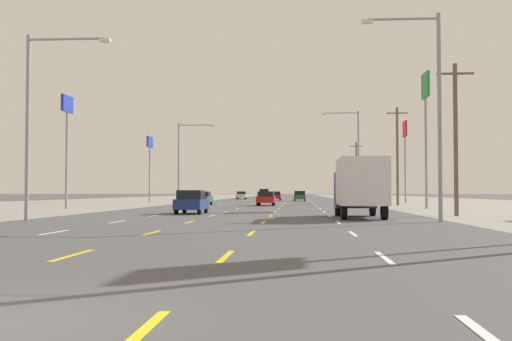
% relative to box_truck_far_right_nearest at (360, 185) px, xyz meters
% --- Properties ---
extents(ground_plane, '(572.00, 572.00, 0.00)m').
position_rel_box_truck_far_right_nearest_xyz_m(ground_plane, '(-6.77, 38.83, -1.84)').
color(ground_plane, '#4C4C4F').
extents(lot_apron_left, '(28.00, 440.00, 0.01)m').
position_rel_box_truck_far_right_nearest_xyz_m(lot_apron_left, '(-31.52, 38.83, -1.83)').
color(lot_apron_left, gray).
rests_on(lot_apron_left, ground).
extents(lot_apron_right, '(28.00, 440.00, 0.01)m').
position_rel_box_truck_far_right_nearest_xyz_m(lot_apron_right, '(17.98, 38.83, -1.83)').
color(lot_apron_right, gray).
rests_on(lot_apron_right, ground).
extents(lane_markings, '(10.64, 227.60, 0.01)m').
position_rel_box_truck_far_right_nearest_xyz_m(lane_markings, '(-6.77, 77.33, -1.83)').
color(lane_markings, white).
rests_on(lane_markings, ground).
extents(signal_span_wire, '(24.94, 0.53, 9.62)m').
position_rel_box_truck_far_right_nearest_xyz_m(signal_span_wire, '(-6.58, -15.92, 4.09)').
color(signal_span_wire, brown).
rests_on(signal_span_wire, ground).
extents(box_truck_far_right_nearest, '(2.40, 7.20, 3.23)m').
position_rel_box_truck_far_right_nearest_xyz_m(box_truck_far_right_nearest, '(0.00, 0.00, 0.00)').
color(box_truck_far_right_nearest, '#4C196B').
rests_on(box_truck_far_right_nearest, ground).
extents(hatchback_inner_left_near, '(1.72, 3.90, 1.54)m').
position_rel_box_truck_far_right_nearest_xyz_m(hatchback_inner_left_near, '(-10.34, 5.57, -1.05)').
color(hatchback_inner_left_near, navy).
rests_on(hatchback_inner_left_near, ground).
extents(sedan_center_turn_mid, '(1.80, 4.50, 1.46)m').
position_rel_box_truck_far_right_nearest_xyz_m(sedan_center_turn_mid, '(-6.65, 28.57, -1.08)').
color(sedan_center_turn_mid, red).
rests_on(sedan_center_turn_mid, ground).
extents(sedan_far_left_midfar, '(1.80, 4.50, 1.46)m').
position_rel_box_truck_far_right_nearest_xyz_m(sedan_far_left_midfar, '(-13.55, 30.13, -1.08)').
color(sedan_far_left_midfar, '#235B2D').
rests_on(sedan_far_left_midfar, ground).
extents(hatchback_inner_right_far, '(1.72, 3.90, 1.54)m').
position_rel_box_truck_far_right_nearest_xyz_m(hatchback_inner_right_far, '(-3.09, 57.47, -1.05)').
color(hatchback_inner_right_far, '#235B2D').
rests_on(hatchback_inner_right_far, ground).
extents(sedan_center_turn_farther, '(1.80, 4.50, 1.46)m').
position_rel_box_truck_far_right_nearest_xyz_m(sedan_center_turn_farther, '(-6.99, 64.48, -1.08)').
color(sedan_center_turn_farther, maroon).
rests_on(sedan_center_turn_farther, ground).
extents(sedan_far_left_farthest, '(1.80, 4.50, 1.46)m').
position_rel_box_truck_far_right_nearest_xyz_m(sedan_far_left_farthest, '(-13.96, 80.22, -1.08)').
color(sedan_far_left_farthest, silver).
rests_on(sedan_far_left_farthest, ground).
extents(suv_inner_left_distant_a, '(1.98, 4.90, 1.98)m').
position_rel_box_truck_far_right_nearest_xyz_m(suv_inner_left_distant_a, '(-10.25, 90.88, -0.81)').
color(suv_inner_left_distant_a, maroon).
rests_on(suv_inner_left_distant_a, ground).
extents(pole_sign_left_row_1, '(0.24, 2.24, 9.58)m').
position_rel_box_truck_far_right_nearest_xyz_m(pole_sign_left_row_1, '(-22.91, 16.27, 5.40)').
color(pole_sign_left_row_1, gray).
rests_on(pole_sign_left_row_1, ground).
extents(pole_sign_left_row_2, '(0.24, 2.70, 8.98)m').
position_rel_box_truck_far_right_nearest_xyz_m(pole_sign_left_row_2, '(-23.63, 48.02, 5.17)').
color(pole_sign_left_row_2, gray).
rests_on(pole_sign_left_row_2, ground).
extents(pole_sign_right_row_1, '(0.24, 2.40, 11.62)m').
position_rel_box_truck_far_right_nearest_xyz_m(pole_sign_right_row_1, '(7.55, 18.84, 7.14)').
color(pole_sign_right_row_1, gray).
rests_on(pole_sign_right_row_1, ground).
extents(pole_sign_right_row_2, '(0.24, 2.12, 10.63)m').
position_rel_box_truck_far_right_nearest_xyz_m(pole_sign_right_row_2, '(10.56, 46.11, 6.26)').
color(pole_sign_right_row_2, gray).
rests_on(pole_sign_right_row_2, ground).
extents(streetlight_left_row_0, '(4.30, 0.26, 9.35)m').
position_rel_box_truck_far_right_nearest_xyz_m(streetlight_left_row_0, '(-16.47, -4.27, 3.62)').
color(streetlight_left_row_0, gray).
rests_on(streetlight_left_row_0, ground).
extents(streetlight_right_row_0, '(3.77, 0.26, 10.04)m').
position_rel_box_truck_far_right_nearest_xyz_m(streetlight_right_row_0, '(3.03, -4.27, 3.92)').
color(streetlight_right_row_0, gray).
rests_on(streetlight_right_row_0, ground).
extents(streetlight_left_row_1, '(4.26, 0.26, 9.26)m').
position_rel_box_truck_far_right_nearest_xyz_m(streetlight_left_row_1, '(-16.47, 34.38, 3.57)').
color(streetlight_left_row_1, gray).
rests_on(streetlight_left_row_1, ground).
extents(streetlight_right_row_1, '(4.15, 0.26, 10.50)m').
position_rel_box_truck_far_right_nearest_xyz_m(streetlight_right_row_1, '(2.99, 34.38, 4.20)').
color(streetlight_right_row_1, gray).
rests_on(streetlight_right_row_1, ground).
extents(utility_pole_right_row_0, '(2.20, 0.26, 9.12)m').
position_rel_box_truck_far_right_nearest_xyz_m(utility_pole_right_row_0, '(6.03, 3.16, 2.92)').
color(utility_pole_right_row_0, brown).
rests_on(utility_pole_right_row_0, ground).
extents(utility_pole_right_row_1, '(2.20, 0.26, 10.27)m').
position_rel_box_truck_far_right_nearest_xyz_m(utility_pole_right_row_1, '(7.02, 30.45, 3.50)').
color(utility_pole_right_row_1, brown).
rests_on(utility_pole_right_row_1, ground).
extents(utility_pole_right_row_2, '(2.20, 0.26, 9.38)m').
position_rel_box_truck_far_right_nearest_xyz_m(utility_pole_right_row_2, '(6.05, 64.67, 3.05)').
color(utility_pole_right_row_2, brown).
rests_on(utility_pole_right_row_2, ground).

